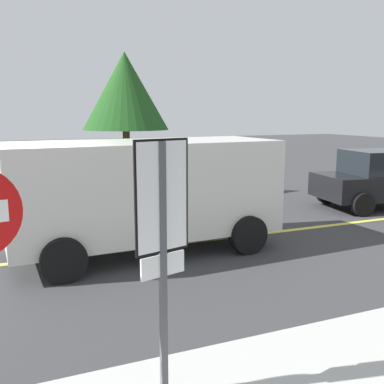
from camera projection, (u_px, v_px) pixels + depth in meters
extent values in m
plane|color=#38383A|center=(23.00, 263.00, 8.17)|extent=(80.00, 80.00, 0.00)
cube|color=#E0D14C|center=(175.00, 244.00, 9.31)|extent=(28.00, 0.16, 0.01)
cube|color=#4C4C51|center=(163.00, 283.00, 3.91)|extent=(0.06, 0.06, 2.50)
cube|color=white|center=(162.00, 197.00, 3.77)|extent=(0.49, 0.15, 0.95)
cube|color=black|center=(162.00, 197.00, 3.77)|extent=(0.53, 0.15, 0.99)
cube|color=white|center=(163.00, 265.00, 3.88)|extent=(0.44, 0.13, 0.20)
cube|color=silver|center=(145.00, 188.00, 8.65)|extent=(5.29, 2.25, 1.82)
cube|color=black|center=(32.00, 174.00, 7.70)|extent=(0.25, 1.85, 0.80)
cylinder|color=black|center=(63.00, 260.00, 7.17)|extent=(0.77, 0.30, 0.76)
cylinder|color=black|center=(47.00, 231.00, 8.95)|extent=(0.77, 0.30, 0.76)
cylinder|color=black|center=(248.00, 235.00, 8.66)|extent=(0.77, 0.30, 0.76)
cylinder|color=black|center=(202.00, 214.00, 10.44)|extent=(0.77, 0.30, 0.76)
cube|color=black|center=(381.00, 162.00, 12.77)|extent=(2.14, 1.82, 0.68)
cylinder|color=black|center=(327.00, 193.00, 13.51)|extent=(0.66, 0.31, 0.64)
cylinder|color=black|center=(363.00, 204.00, 11.82)|extent=(0.66, 0.31, 0.64)
cylinder|color=#513823|center=(127.00, 164.00, 14.40)|extent=(0.23, 0.23, 2.21)
cone|color=#1E4C1C|center=(125.00, 91.00, 13.99)|extent=(2.74, 2.74, 2.44)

